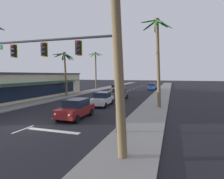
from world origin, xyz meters
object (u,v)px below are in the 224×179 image
at_px(palm_left_third, 96,63).
at_px(palm_right_second, 158,48).
at_px(sedan_oncoming_far, 117,88).
at_px(storefront_strip_left, 13,86).
at_px(sedan_parked_nearest_kerb, 152,86).
at_px(traffic_signal_mast, 65,56).
at_px(palm_left_second, 65,64).
at_px(palm_right_nearest, 116,20).
at_px(sedan_fifth_in_queue, 119,94).
at_px(sedan_third_in_queue, 102,99).
at_px(sedan_lead_at_stop_bar, 76,109).

relative_size(palm_left_third, palm_right_second, 0.94).
distance_m(sedan_oncoming_far, storefront_strip_left, 20.30).
bearing_deg(palm_left_third, sedan_parked_nearest_kerb, 12.73).
bearing_deg(palm_right_second, traffic_signal_mast, -117.41).
bearing_deg(palm_left_second, palm_right_second, -24.03).
relative_size(sedan_parked_nearest_kerb, palm_left_second, 0.57).
xyz_separation_m(palm_left_third, palm_right_second, (16.75, -22.11, 0.10)).
xyz_separation_m(traffic_signal_mast, sedan_oncoming_far, (-4.47, 27.62, -4.22)).
distance_m(palm_left_third, palm_right_nearest, 39.26).
bearing_deg(sedan_oncoming_far, sedan_fifth_in_queue, -71.74).
bearing_deg(sedan_third_in_queue, storefront_strip_left, 176.86).
bearing_deg(palm_right_nearest, sedan_oncoming_far, 106.36).
bearing_deg(sedan_parked_nearest_kerb, traffic_signal_mast, -93.62).
bearing_deg(storefront_strip_left, palm_left_second, 56.70).
height_order(sedan_fifth_in_queue, palm_left_third, palm_left_third).
distance_m(sedan_third_in_queue, sedan_parked_nearest_kerb, 25.82).
bearing_deg(sedan_third_in_queue, palm_right_nearest, -66.65).
relative_size(sedan_third_in_queue, sedan_fifth_in_queue, 1.00).
bearing_deg(sedan_parked_nearest_kerb, palm_left_second, -126.58).
bearing_deg(palm_left_third, palm_right_second, -52.86).
bearing_deg(sedan_third_in_queue, sedan_parked_nearest_kerb, 82.57).
xyz_separation_m(sedan_oncoming_far, palm_left_second, (-6.57, -10.04, 4.82)).
bearing_deg(sedan_fifth_in_queue, sedan_third_in_queue, -92.12).
relative_size(traffic_signal_mast, sedan_lead_at_stop_bar, 2.53).
bearing_deg(sedan_parked_nearest_kerb, sedan_fifth_in_queue, -99.31).
xyz_separation_m(sedan_fifth_in_queue, palm_right_nearest, (5.49, -20.07, 5.32)).
relative_size(palm_left_third, palm_right_nearest, 1.02).
bearing_deg(palm_left_second, sedan_fifth_in_queue, -5.29).
distance_m(traffic_signal_mast, sedan_lead_at_stop_bar, 5.34).
xyz_separation_m(sedan_third_in_queue, storefront_strip_left, (-14.48, 0.80, 1.19)).
height_order(sedan_oncoming_far, palm_left_second, palm_left_second).
bearing_deg(palm_left_third, traffic_signal_mast, -70.60).
bearing_deg(sedan_fifth_in_queue, sedan_lead_at_stop_bar, -90.60).
relative_size(sedan_oncoming_far, storefront_strip_left, 0.16).
height_order(sedan_lead_at_stop_bar, sedan_fifth_in_queue, same).
height_order(sedan_lead_at_stop_bar, palm_right_nearest, palm_right_nearest).
height_order(sedan_lead_at_stop_bar, storefront_strip_left, storefront_strip_left).
distance_m(palm_left_third, storefront_strip_left, 22.60).
height_order(traffic_signal_mast, palm_left_second, palm_left_second).
bearing_deg(palm_right_second, sedan_parked_nearest_kerb, 96.99).
relative_size(palm_left_second, palm_right_second, 0.77).
height_order(palm_right_nearest, palm_right_second, palm_right_second).
xyz_separation_m(sedan_parked_nearest_kerb, palm_right_second, (3.09, -25.20, 5.94)).
bearing_deg(sedan_third_in_queue, sedan_fifth_in_queue, 87.88).
bearing_deg(storefront_strip_left, palm_right_second, -1.07).
distance_m(sedan_third_in_queue, palm_right_second, 8.76).
distance_m(sedan_third_in_queue, sedan_oncoming_far, 18.06).
bearing_deg(traffic_signal_mast, palm_right_nearest, -36.35).
bearing_deg(sedan_oncoming_far, palm_right_nearest, -73.64).
xyz_separation_m(sedan_third_in_queue, palm_left_second, (-9.94, 7.71, 4.82)).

